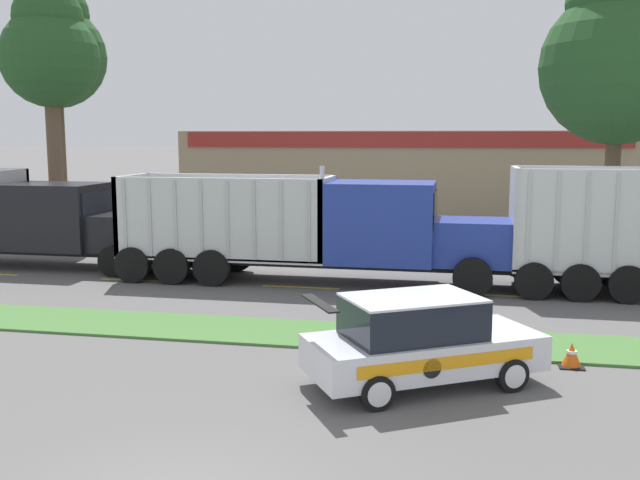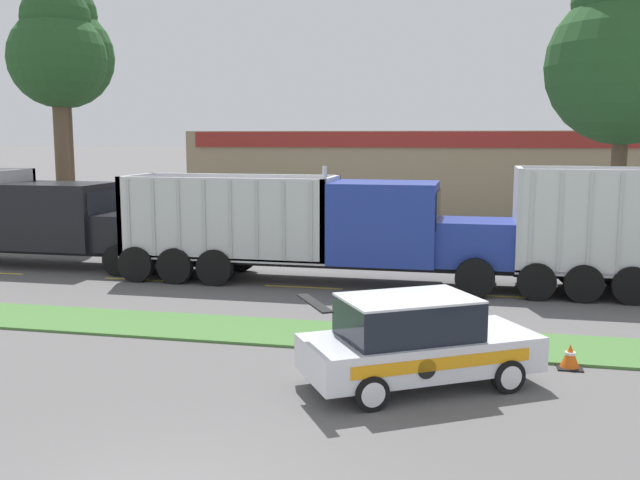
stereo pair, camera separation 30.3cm
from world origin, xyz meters
name	(u,v)px [view 1 (the left image)]	position (x,y,z in m)	size (l,w,h in m)	color
grass_verge	(310,334)	(0.00, 8.24, 0.03)	(120.00, 2.19, 0.06)	#477538
centre_line_3	(136,280)	(-6.79, 13.34, 0.00)	(2.40, 0.14, 0.01)	yellow
centre_line_4	(301,287)	(-1.39, 13.34, 0.00)	(2.40, 0.14, 0.01)	yellow
centre_line_5	(483,295)	(4.01, 13.34, 0.00)	(2.40, 0.14, 0.01)	yellow
dump_truck_lead	(27,222)	(-11.63, 14.99, 1.56)	(11.86, 2.75, 3.38)	black
dump_truck_trail	(345,231)	(-0.20, 14.23, 1.64)	(12.23, 2.75, 3.68)	black
rally_car	(420,340)	(2.67, 5.37, 0.85)	(4.57, 3.72, 1.72)	silver
traffic_cone	(572,355)	(5.57, 7.03, 0.24)	(0.49, 0.49, 0.49)	black
store_building_backdrop	(407,172)	(0.03, 35.76, 2.42)	(24.13, 12.10, 4.84)	#9E896B
tree_behind_left	(54,48)	(-15.16, 23.08, 8.56)	(4.67, 4.67, 11.67)	brown
tree_behind_right	(619,52)	(8.45, 19.07, 7.39)	(5.29, 5.29, 10.86)	brown
tree_behind_far_right	(49,51)	(-13.76, 20.42, 8.08)	(4.09, 4.09, 10.87)	brown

